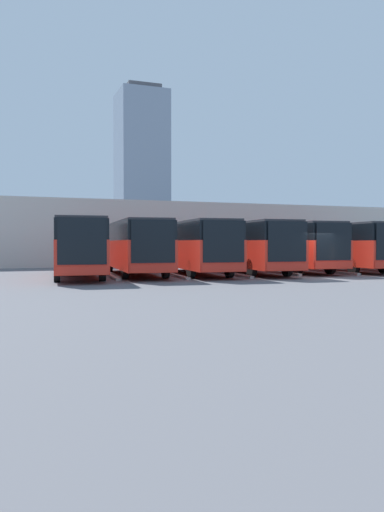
# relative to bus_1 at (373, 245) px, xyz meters

# --- Properties ---
(ground_plane) EXTENTS (600.00, 600.00, 0.00)m
(ground_plane) POSITION_rel_bus_1_xyz_m (8.91, 6.13, -1.80)
(ground_plane) COLOR #5B5B60
(bus_1) EXTENTS (3.50, 11.89, 3.21)m
(bus_1) POSITION_rel_bus_1_xyz_m (0.00, 0.00, 0.00)
(bus_1) COLOR red
(bus_1) RESTS_ON ground_plane
(curb_divider_1) EXTENTS (0.76, 6.14, 0.15)m
(curb_divider_1) POSITION_rel_bus_1_xyz_m (1.78, 1.73, -1.72)
(curb_divider_1) COLOR #9E9E99
(curb_divider_1) RESTS_ON ground_plane
(bus_2) EXTENTS (3.50, 11.89, 3.21)m
(bus_2) POSITION_rel_bus_1_xyz_m (3.57, 0.66, 0.00)
(bus_2) COLOR red
(bus_2) RESTS_ON ground_plane
(curb_divider_2) EXTENTS (0.76, 6.14, 0.15)m
(curb_divider_2) POSITION_rel_bus_1_xyz_m (5.35, 2.39, -1.72)
(curb_divider_2) COLOR #9E9E99
(curb_divider_2) RESTS_ON ground_plane
(bus_3) EXTENTS (3.50, 11.89, 3.21)m
(bus_3) POSITION_rel_bus_1_xyz_m (7.13, -0.06, 0.00)
(bus_3) COLOR red
(bus_3) RESTS_ON ground_plane
(curb_divider_3) EXTENTS (0.76, 6.14, 0.15)m
(curb_divider_3) POSITION_rel_bus_1_xyz_m (8.91, 1.68, -1.72)
(curb_divider_3) COLOR #9E9E99
(curb_divider_3) RESTS_ON ground_plane
(bus_4) EXTENTS (3.50, 11.89, 3.21)m
(bus_4) POSITION_rel_bus_1_xyz_m (10.70, 0.80, 0.00)
(bus_4) COLOR red
(bus_4) RESTS_ON ground_plane
(curb_divider_4) EXTENTS (0.76, 6.14, 0.15)m
(curb_divider_4) POSITION_rel_bus_1_xyz_m (12.48, 2.53, -1.72)
(curb_divider_4) COLOR #9E9E99
(curb_divider_4) RESTS_ON ground_plane
(bus_5) EXTENTS (3.50, 11.89, 3.21)m
(bus_5) POSITION_rel_bus_1_xyz_m (14.26, 0.56, 0.00)
(bus_5) COLOR red
(bus_5) RESTS_ON ground_plane
(curb_divider_5) EXTENTS (0.76, 6.14, 0.15)m
(curb_divider_5) POSITION_rel_bus_1_xyz_m (16.05, 2.29, -1.72)
(curb_divider_5) COLOR #9E9E99
(curb_divider_5) RESTS_ON ground_plane
(bus_6) EXTENTS (3.50, 11.89, 3.21)m
(bus_6) POSITION_rel_bus_1_xyz_m (17.83, 0.01, 0.00)
(bus_6) COLOR red
(bus_6) RESTS_ON ground_plane
(curb_divider_6) EXTENTS (0.76, 6.14, 0.15)m
(curb_divider_6) POSITION_rel_bus_1_xyz_m (19.61, 1.74, -1.72)
(curb_divider_6) COLOR #9E9E99
(curb_divider_6) RESTS_ON ground_plane
(bus_7) EXTENTS (3.50, 11.89, 3.21)m
(bus_7) POSITION_rel_bus_1_xyz_m (21.40, 0.73, 0.00)
(bus_7) COLOR red
(bus_7) RESTS_ON ground_plane
(station_building) EXTENTS (44.84, 13.84, 5.53)m
(station_building) POSITION_rel_bus_1_xyz_m (8.91, -16.35, 1.00)
(station_building) COLOR beige
(station_building) RESTS_ON ground_plane
(office_tower) EXTENTS (19.53, 19.53, 66.55)m
(office_tower) POSITION_rel_bus_1_xyz_m (-27.62, -172.17, 30.88)
(office_tower) COLOR #7F8EA3
(office_tower) RESTS_ON ground_plane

